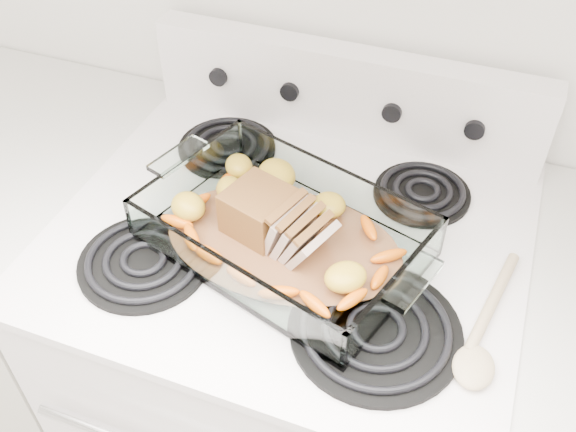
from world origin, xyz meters
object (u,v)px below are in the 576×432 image
(electric_range, at_px, (290,375))
(baking_dish, at_px, (284,236))
(pork_roast, at_px, (268,221))
(counter_left, at_px, (37,296))

(electric_range, relative_size, baking_dish, 2.64)
(electric_range, height_order, baking_dish, electric_range)
(electric_range, bearing_deg, baking_dish, -83.02)
(baking_dish, bearing_deg, pork_roast, -162.84)
(counter_left, distance_m, baking_dish, 0.84)
(electric_range, height_order, counter_left, electric_range)
(counter_left, distance_m, pork_roast, 0.83)
(counter_left, relative_size, pork_roast, 5.15)
(counter_left, xyz_separation_m, pork_roast, (0.65, -0.05, 0.52))
(electric_range, distance_m, counter_left, 0.67)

